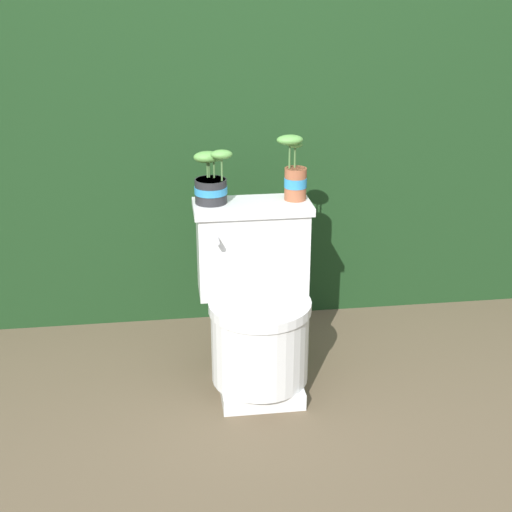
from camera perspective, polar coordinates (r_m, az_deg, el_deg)
The scene contains 5 objects.
ground_plane at distance 2.72m, azimuth 1.79°, elevation -10.47°, with size 12.00×12.00×0.00m, color brown.
hedge_backdrop at distance 3.40m, azimuth -0.92°, elevation 9.52°, with size 4.30×0.87×1.43m.
toilet at distance 2.61m, azimuth 0.08°, elevation -4.18°, with size 0.43×0.50×0.67m.
potted_plant_left at distance 2.58m, azimuth -3.61°, elevation 5.90°, with size 0.14×0.12×0.20m.
potted_plant_midleft at distance 2.61m, azimuth 3.10°, elevation 6.55°, with size 0.11×0.08×0.24m.
Camera 1 is at (-0.38, -2.25, 1.47)m, focal length 50.00 mm.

